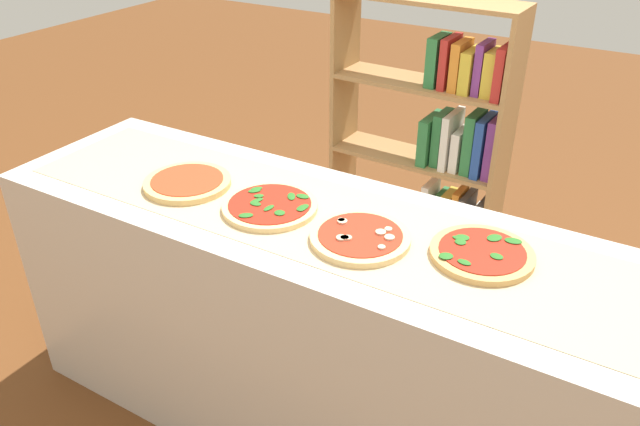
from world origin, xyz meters
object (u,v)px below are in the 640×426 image
at_px(bookshelf, 440,162).
at_px(pizza_plain_0, 187,182).
at_px(pizza_spinach_1, 270,206).
at_px(pizza_mushroom_2, 360,237).
at_px(pizza_spinach_3, 482,253).

bearing_deg(bookshelf, pizza_plain_0, -116.90).
bearing_deg(pizza_spinach_1, pizza_mushroom_2, -3.43).
bearing_deg(pizza_spinach_3, pizza_mushroom_2, -163.50).
distance_m(pizza_plain_0, pizza_spinach_3, 0.98).
bearing_deg(pizza_plain_0, pizza_spinach_3, 5.06).
xyz_separation_m(pizza_plain_0, pizza_mushroom_2, (0.65, -0.01, -0.00)).
relative_size(pizza_spinach_1, bookshelf, 0.22).
height_order(pizza_mushroom_2, bookshelf, bookshelf).
distance_m(pizza_plain_0, pizza_spinach_1, 0.33).
xyz_separation_m(pizza_plain_0, pizza_spinach_3, (0.98, 0.09, -0.00)).
distance_m(pizza_mushroom_2, bookshelf, 1.06).
xyz_separation_m(pizza_plain_0, bookshelf, (0.52, 1.02, -0.21)).
bearing_deg(pizza_mushroom_2, pizza_plain_0, 179.13).
bearing_deg(pizza_plain_0, bookshelf, 63.10).
relative_size(pizza_spinach_1, pizza_mushroom_2, 1.03).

